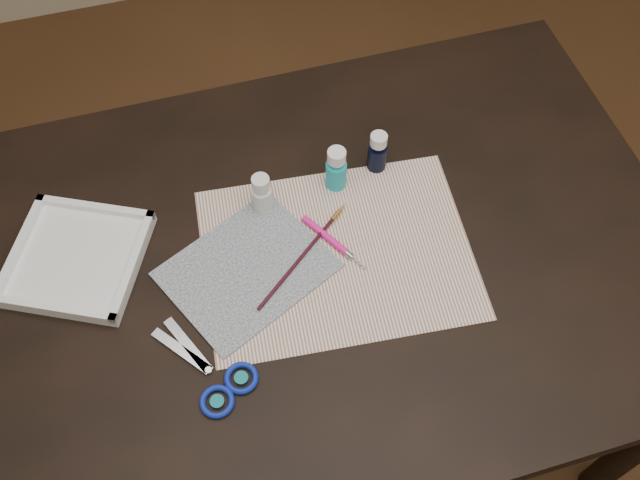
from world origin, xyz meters
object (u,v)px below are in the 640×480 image
object	(u,v)px
canvas	(247,270)
palette_tray	(76,258)
paint_bottle_white	(262,194)
paint_bottle_cyan	(336,169)
paper	(337,253)
scissors	(197,366)
paint_bottle_navy	(378,152)

from	to	relation	value
canvas	palette_tray	xyz separation A→B (m)	(-0.28, 0.10, 0.01)
palette_tray	canvas	bearing A→B (deg)	-19.74
paint_bottle_white	paint_bottle_cyan	bearing A→B (deg)	6.40
paint_bottle_white	palette_tray	bearing A→B (deg)	-176.59
paper	palette_tray	world-z (taller)	palette_tray
paper	paint_bottle_cyan	world-z (taller)	paint_bottle_cyan
paint_bottle_cyan	palette_tray	distance (m)	0.49
canvas	paint_bottle_cyan	world-z (taller)	paint_bottle_cyan
paper	palette_tray	distance (m)	0.46
scissors	palette_tray	world-z (taller)	palette_tray
canvas	scissors	size ratio (longest dim) A/B	1.24
paint_bottle_white	scissors	bearing A→B (deg)	-122.78
scissors	paint_bottle_cyan	bearing A→B (deg)	-86.19
paint_bottle_cyan	palette_tray	size ratio (longest dim) A/B	0.43
canvas	paint_bottle_navy	size ratio (longest dim) A/B	3.01
palette_tray	paint_bottle_navy	bearing A→B (deg)	5.57
paint_bottle_cyan	paint_bottle_navy	xyz separation A→B (m)	(0.09, 0.02, -0.00)
paint_bottle_white	scissors	distance (m)	0.33
paint_bottle_cyan	paint_bottle_navy	world-z (taller)	paint_bottle_cyan
paint_bottle_navy	scissors	size ratio (longest dim) A/B	0.41
paint_bottle_white	canvas	bearing A→B (deg)	-115.94
paint_bottle_cyan	scissors	world-z (taller)	paint_bottle_cyan
paper	paint_bottle_white	size ratio (longest dim) A/B	5.27
paint_bottle_navy	palette_tray	world-z (taller)	paint_bottle_navy
paint_bottle_white	palette_tray	xyz separation A→B (m)	(-0.34, -0.02, -0.03)
scissors	canvas	bearing A→B (deg)	-75.91
paper	paint_bottle_white	distance (m)	0.17
paint_bottle_cyan	palette_tray	xyz separation A→B (m)	(-0.48, -0.04, -0.03)
paper	paint_bottle_navy	world-z (taller)	paint_bottle_navy
paint_bottle_navy	paint_bottle_white	bearing A→B (deg)	-171.29
paint_bottle_white	paint_bottle_navy	world-z (taller)	same
paper	paint_bottle_cyan	size ratio (longest dim) A/B	4.95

